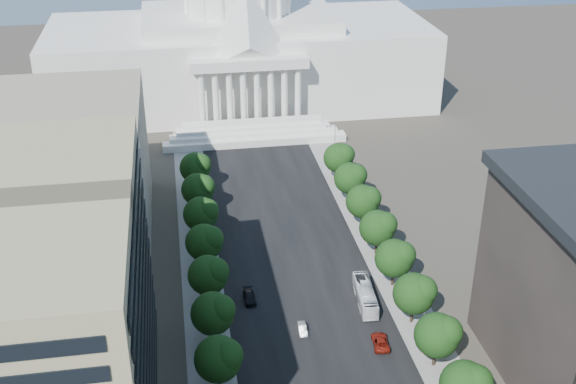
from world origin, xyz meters
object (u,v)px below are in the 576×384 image
car_red (380,342)px  car_dark_b (249,297)px  car_silver (302,329)px  city_bus (365,295)px

car_red → car_dark_b: 26.97m
car_silver → car_red: car_red is taller
city_bus → car_dark_b: bearing=173.3°
car_silver → car_dark_b: 13.77m
car_red → city_bus: 12.72m
car_silver → car_red: (12.73, -5.94, 0.15)m
car_red → car_dark_b: (-20.95, 17.00, -0.03)m
car_dark_b → city_bus: size_ratio=0.42×
car_red → car_dark_b: size_ratio=1.08×
car_silver → city_bus: city_bus is taller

